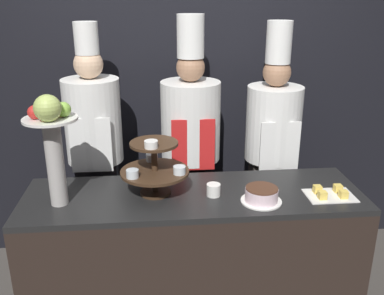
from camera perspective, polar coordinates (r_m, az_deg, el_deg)
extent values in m
cube|color=black|center=(3.26, -1.40, 9.57)|extent=(10.00, 0.06, 2.80)
cube|color=black|center=(2.75, 0.20, -14.72)|extent=(1.98, 0.60, 0.85)
cube|color=black|center=(2.53, 0.21, -6.49)|extent=(1.98, 0.60, 0.03)
cylinder|color=#3D2819|center=(2.52, -4.89, -5.94)|extent=(0.18, 0.18, 0.02)
cylinder|color=#3D2819|center=(2.46, -4.99, -2.78)|extent=(0.04, 0.04, 0.32)
cylinder|color=#3D2819|center=(2.47, -4.98, -3.22)|extent=(0.40, 0.40, 0.02)
cylinder|color=#3D2819|center=(2.41, -5.10, 0.53)|extent=(0.27, 0.27, 0.02)
cylinder|color=silver|center=(2.38, -7.94, -3.47)|extent=(0.07, 0.07, 0.04)
cylinder|color=green|center=(2.38, -7.94, -3.62)|extent=(0.06, 0.06, 0.03)
cylinder|color=silver|center=(2.40, -1.69, -3.03)|extent=(0.07, 0.07, 0.04)
cylinder|color=beige|center=(2.41, -1.69, -3.18)|extent=(0.06, 0.06, 0.03)
cylinder|color=silver|center=(2.60, -5.37, -1.31)|extent=(0.07, 0.07, 0.04)
cylinder|color=red|center=(2.60, -5.36, -1.45)|extent=(0.06, 0.06, 0.03)
cylinder|color=white|center=(2.31, -5.47, 0.43)|extent=(0.07, 0.07, 0.04)
cylinder|color=#B2ADA8|center=(2.42, -17.76, -2.02)|extent=(0.09, 0.09, 0.48)
cylinder|color=white|center=(2.34, -18.40, 3.63)|extent=(0.29, 0.29, 0.01)
sphere|color=#84B742|center=(2.32, -16.78, 4.87)|extent=(0.08, 0.08, 0.08)
sphere|color=orange|center=(2.39, -17.92, 5.15)|extent=(0.08, 0.08, 0.08)
sphere|color=red|center=(2.33, -20.25, 4.43)|extent=(0.07, 0.07, 0.07)
sphere|color=#ADC160|center=(2.25, -18.72, 4.99)|extent=(0.14, 0.14, 0.14)
cylinder|color=white|center=(2.45, 9.20, -7.05)|extent=(0.23, 0.23, 0.01)
cylinder|color=silver|center=(2.44, 9.26, -6.22)|extent=(0.18, 0.18, 0.07)
cylinder|color=#472819|center=(2.42, 9.31, -5.39)|extent=(0.18, 0.18, 0.01)
cylinder|color=white|center=(2.48, 2.88, -5.67)|extent=(0.08, 0.08, 0.07)
cube|color=white|center=(2.61, 17.89, -6.12)|extent=(0.28, 0.19, 0.01)
cube|color=#EFCC56|center=(2.54, 16.99, -6.09)|extent=(0.04, 0.04, 0.04)
cube|color=#EFCC56|center=(2.59, 19.54, -5.89)|extent=(0.04, 0.04, 0.04)
cube|color=#EFCC56|center=(2.61, 16.37, -5.36)|extent=(0.04, 0.04, 0.04)
cube|color=#EFCC56|center=(2.66, 18.87, -5.18)|extent=(0.04, 0.04, 0.04)
cube|color=#28282D|center=(3.23, -12.05, -8.99)|extent=(0.28, 0.16, 0.89)
cylinder|color=white|center=(2.96, -13.06, 3.50)|extent=(0.38, 0.38, 0.57)
cube|color=white|center=(2.82, -13.32, 0.26)|extent=(0.26, 0.01, 0.36)
sphere|color=#DBB28E|center=(2.87, -13.66, 10.75)|extent=(0.19, 0.19, 0.19)
cylinder|color=white|center=(2.85, -13.93, 13.98)|extent=(0.15, 0.15, 0.20)
cube|color=black|center=(3.22, -0.17, -8.72)|extent=(0.31, 0.17, 0.88)
cylinder|color=silver|center=(2.94, -0.19, 3.57)|extent=(0.41, 0.41, 0.54)
cube|color=red|center=(2.79, 0.17, 0.31)|extent=(0.28, 0.01, 0.35)
sphere|color=#A37556|center=(2.86, -0.19, 10.64)|extent=(0.19, 0.19, 0.19)
cylinder|color=white|center=(2.84, -0.20, 14.62)|extent=(0.18, 0.18, 0.28)
cube|color=#38332D|center=(3.32, 10.03, -8.33)|extent=(0.29, 0.16, 0.86)
cylinder|color=white|center=(3.06, 10.81, 3.18)|extent=(0.39, 0.39, 0.53)
cube|color=white|center=(2.93, 11.63, 0.17)|extent=(0.27, 0.01, 0.34)
sphere|color=#A37556|center=(2.98, 11.26, 9.78)|extent=(0.19, 0.19, 0.19)
cylinder|color=white|center=(2.95, 11.52, 13.60)|extent=(0.17, 0.17, 0.28)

